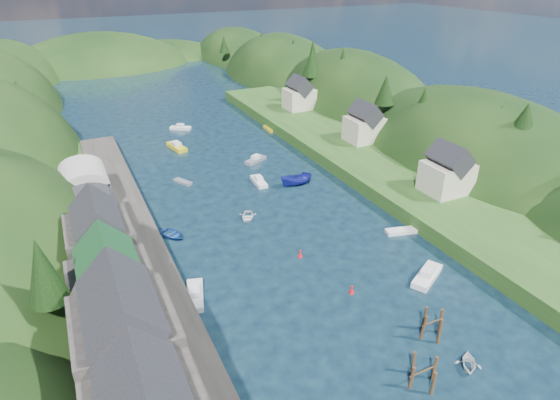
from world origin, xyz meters
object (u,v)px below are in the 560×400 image
piling_cluster_far (432,326)px  channel_buoy_far (300,254)px  channel_buoy_near (352,290)px  piling_cluster_near (423,375)px

piling_cluster_far → channel_buoy_far: piling_cluster_far is taller
channel_buoy_near → channel_buoy_far: 9.80m
piling_cluster_near → piling_cluster_far: piling_cluster_far is taller
piling_cluster_far → piling_cluster_near: bearing=-138.3°
piling_cluster_near → channel_buoy_far: size_ratio=3.02×
piling_cluster_far → channel_buoy_near: size_ratio=3.39×
channel_buoy_near → piling_cluster_far: bearing=-69.8°
piling_cluster_far → channel_buoy_far: (-5.62, 19.42, -0.81)m
piling_cluster_far → channel_buoy_near: bearing=110.2°
piling_cluster_far → channel_buoy_far: 20.23m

